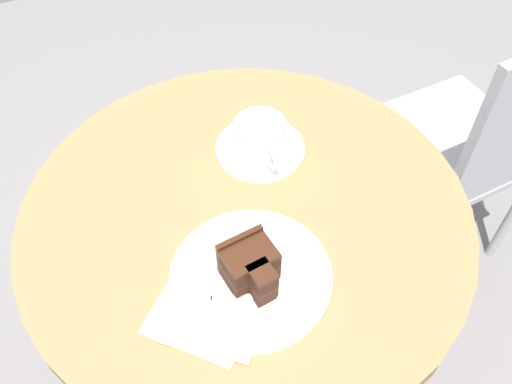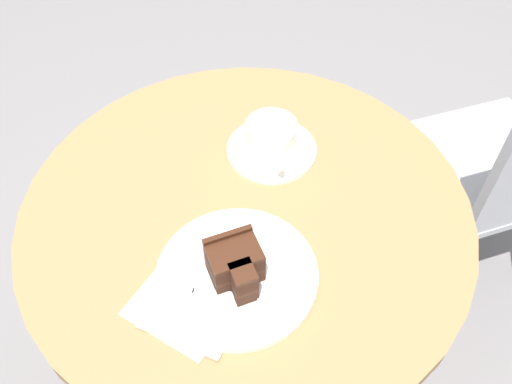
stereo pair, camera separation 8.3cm
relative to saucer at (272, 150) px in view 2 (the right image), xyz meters
name	(u,v)px [view 2 (the right image)]	position (x,y,z in m)	size (l,w,h in m)	color
ground_plane	(250,384)	(0.11, -0.07, -0.76)	(4.40, 4.40, 0.01)	slate
cafe_table	(247,252)	(0.11, -0.07, -0.13)	(0.72, 0.72, 0.75)	olive
saucer	(272,150)	(0.00, 0.00, 0.00)	(0.15, 0.15, 0.01)	white
coffee_cup	(271,139)	(0.01, 0.00, 0.04)	(0.12, 0.09, 0.06)	white
teaspoon	(253,135)	(-0.04, -0.02, 0.01)	(0.11, 0.05, 0.00)	silver
cake_plate	(237,275)	(0.23, -0.11, 0.00)	(0.23, 0.23, 0.01)	white
cake_slice	(236,264)	(0.24, -0.11, 0.04)	(0.09, 0.08, 0.06)	#381E14
fork	(208,293)	(0.26, -0.16, 0.01)	(0.06, 0.15, 0.00)	silver
napkin	(191,302)	(0.26, -0.18, 0.00)	(0.19, 0.19, 0.00)	tan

